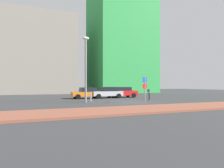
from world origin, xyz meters
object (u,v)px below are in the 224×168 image
parked_car_silver (107,92)px  parked_car_red (122,92)px  traffic_bollard_near (149,96)px  parking_meter (149,94)px  parked_car_orange (87,93)px  traffic_bollard_mid (91,97)px  parking_sign_post (145,87)px  street_lamp (86,64)px

parked_car_silver → parked_car_red: 2.43m
parked_car_red → traffic_bollard_near: parked_car_red is taller
parking_meter → traffic_bollard_near: bearing=56.2°
parked_car_orange → parked_car_silver: 2.85m
parked_car_orange → parked_car_silver: parked_car_silver is taller
parked_car_red → traffic_bollard_mid: size_ratio=4.31×
parking_sign_post → street_lamp: 6.47m
parking_sign_post → parking_meter: (0.76, 0.51, -0.76)m
parked_car_orange → parked_car_red: parked_car_red is taller
parked_car_orange → traffic_bollard_near: bearing=-37.8°
parking_sign_post → parked_car_silver: bearing=94.9°
parked_car_red → parking_meter: bearing=-96.1°
street_lamp → traffic_bollard_mid: bearing=52.8°
traffic_bollard_near → parking_sign_post: bearing=-128.0°
parked_car_orange → parking_meter: parked_car_orange is taller
street_lamp → traffic_bollard_near: 9.01m
parking_sign_post → traffic_bollard_near: parking_sign_post is taller
traffic_bollard_near → traffic_bollard_mid: (-7.35, 0.27, 0.10)m
traffic_bollard_mid → parking_meter: bearing=-33.8°
traffic_bollard_near → parked_car_red: bearing=103.2°
parked_car_orange → parked_car_silver: (2.84, -0.12, 0.03)m
parked_car_silver → traffic_bollard_mid: bearing=-128.6°
parked_car_orange → parking_meter: bearing=-62.2°
parking_meter → street_lamp: bearing=159.1°
parking_sign_post → parked_car_orange: bearing=112.3°
parked_car_silver → traffic_bollard_mid: (-3.70, -4.64, -0.27)m
parked_car_orange → parked_car_red: size_ratio=0.89×
parked_car_silver → parked_car_red: parked_car_silver is taller
parking_sign_post → traffic_bollard_mid: 6.07m
parked_car_red → parking_sign_post: size_ratio=1.73×
traffic_bollard_near → traffic_bollard_mid: traffic_bollard_mid is taller
street_lamp → parking_sign_post: bearing=-28.0°
parked_car_silver → street_lamp: bearing=-128.3°
parking_meter → parked_car_silver: bearing=100.4°
parked_car_silver → traffic_bollard_near: (3.64, -4.91, -0.36)m
parked_car_silver → traffic_bollard_near: parked_car_silver is taller
parked_car_orange → street_lamp: street_lamp is taller
parked_car_red → traffic_bollard_near: 5.47m
traffic_bollard_near → traffic_bollard_mid: 7.35m
parked_car_orange → parking_sign_post: bearing=-67.7°
traffic_bollard_mid → street_lamp: bearing=-127.2°
parked_car_silver → parking_sign_post: (0.74, -8.62, 0.85)m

